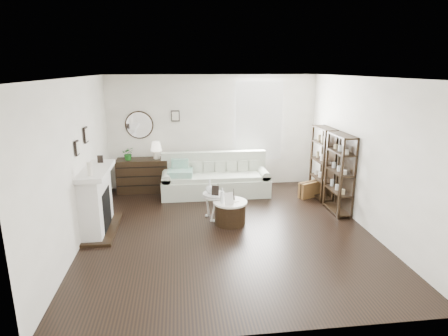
{
  "coord_description": "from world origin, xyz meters",
  "views": [
    {
      "loc": [
        -0.83,
        -6.19,
        2.85
      ],
      "look_at": [
        0.02,
        0.8,
        0.96
      ],
      "focal_mm": 30.0,
      "sensor_mm": 36.0,
      "label": 1
    }
  ],
  "objects": [
    {
      "name": "flask_ped",
      "position": [
        -0.28,
        0.59,
        0.67
      ],
      "size": [
        0.15,
        0.15,
        0.28
      ],
      "primitive_type": null,
      "color": "silver",
      "rests_on": "pedestal_table"
    },
    {
      "name": "potted_plant",
      "position": [
        -2.0,
        2.42,
        0.94
      ],
      "size": [
        0.3,
        0.27,
        0.31
      ],
      "primitive_type": "imported",
      "rotation": [
        0.0,
        0.0,
        0.13
      ],
      "color": "#1B5F1B",
      "rests_on": "dresser"
    },
    {
      "name": "eiffel_ped",
      "position": [
        -0.12,
        0.6,
        0.61
      ],
      "size": [
        0.12,
        0.12,
        0.16
      ],
      "primitive_type": null,
      "rotation": [
        0.0,
        0.0,
        0.33
      ],
      "color": "black",
      "rests_on": "pedestal_table"
    },
    {
      "name": "bottle_drum",
      "position": [
        -0.08,
        0.24,
        0.59
      ],
      "size": [
        0.07,
        0.07,
        0.29
      ],
      "primitive_type": "cylinder",
      "color": "silver",
      "rests_on": "drum_table"
    },
    {
      "name": "suitcase",
      "position": [
        2.08,
        1.58,
        0.18
      ],
      "size": [
        0.56,
        0.38,
        0.36
      ],
      "primitive_type": "cube",
      "rotation": [
        0.0,
        0.0,
        0.43
      ],
      "color": "brown",
      "rests_on": "ground"
    },
    {
      "name": "card_frame_ped",
      "position": [
        -0.18,
        0.46,
        0.62
      ],
      "size": [
        0.15,
        0.1,
        0.18
      ],
      "primitive_type": "cube",
      "rotation": [
        -0.21,
        0.0,
        -0.34
      ],
      "color": "black",
      "rests_on": "pedestal_table"
    },
    {
      "name": "room",
      "position": [
        0.73,
        2.7,
        1.6
      ],
      "size": [
        5.5,
        5.5,
        5.5
      ],
      "color": "black",
      "rests_on": "ground"
    },
    {
      "name": "card_frame_drum",
      "position": [
        0.04,
        0.15,
        0.55
      ],
      "size": [
        0.18,
        0.1,
        0.22
      ],
      "primitive_type": "cube",
      "rotation": [
        -0.21,
        0.0,
        0.23
      ],
      "color": "silver",
      "rests_on": "drum_table"
    },
    {
      "name": "table_lamp",
      "position": [
        -1.37,
        2.47,
        0.99
      ],
      "size": [
        0.3,
        0.3,
        0.41
      ],
      "primitive_type": null,
      "rotation": [
        0.0,
        0.0,
        0.19
      ],
      "color": "beige",
      "rests_on": "dresser"
    },
    {
      "name": "dresser",
      "position": [
        -1.71,
        2.47,
        0.39
      ],
      "size": [
        1.18,
        0.51,
        0.78
      ],
      "color": "black",
      "rests_on": "ground"
    },
    {
      "name": "shelf_unit_near",
      "position": [
        2.33,
        0.65,
        0.8
      ],
      "size": [
        0.3,
        0.8,
        1.6
      ],
      "color": "black",
      "rests_on": "ground"
    },
    {
      "name": "fireplace",
      "position": [
        -2.32,
        0.3,
        0.54
      ],
      "size": [
        0.5,
        1.4,
        1.84
      ],
      "color": "silver",
      "rests_on": "ground"
    },
    {
      "name": "quilt",
      "position": [
        -0.83,
        1.95,
        0.56
      ],
      "size": [
        0.59,
        0.5,
        0.14
      ],
      "primitive_type": "cube",
      "rotation": [
        0.0,
        0.0,
        -0.09
      ],
      "color": "#25895B",
      "rests_on": "sofa"
    },
    {
      "name": "pedestal_table",
      "position": [
        -0.2,
        0.58,
        0.48
      ],
      "size": [
        0.43,
        0.43,
        0.52
      ],
      "rotation": [
        0.0,
        0.0,
        -0.13
      ],
      "color": "silver",
      "rests_on": "ground"
    },
    {
      "name": "drum_table",
      "position": [
        0.08,
        0.31,
        0.22
      ],
      "size": [
        0.64,
        0.64,
        0.44
      ],
      "rotation": [
        0.0,
        0.0,
        -0.09
      ],
      "color": "black",
      "rests_on": "ground"
    },
    {
      "name": "sofa",
      "position": [
        -0.03,
        2.08,
        0.31
      ],
      "size": [
        2.45,
        0.85,
        0.95
      ],
      "color": "#B2BBA6",
      "rests_on": "ground"
    },
    {
      "name": "eiffel_drum",
      "position": [
        0.15,
        0.36,
        0.55
      ],
      "size": [
        0.13,
        0.13,
        0.21
      ],
      "primitive_type": null,
      "rotation": [
        0.0,
        0.0,
        0.11
      ],
      "color": "black",
      "rests_on": "drum_table"
    },
    {
      "name": "shelf_unit_far",
      "position": [
        2.33,
        1.55,
        0.8
      ],
      "size": [
        0.3,
        0.8,
        1.6
      ],
      "color": "black",
      "rests_on": "ground"
    }
  ]
}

